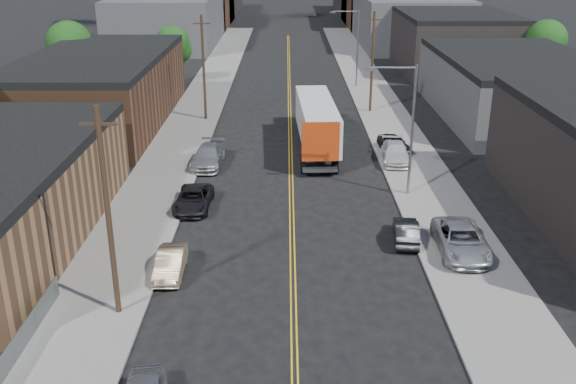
{
  "coord_description": "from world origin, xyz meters",
  "views": [
    {
      "loc": [
        -0.33,
        -15.94,
        16.33
      ],
      "look_at": [
        -0.24,
        19.29,
        2.5
      ],
      "focal_mm": 40.0,
      "sensor_mm": 36.0,
      "label": 1
    }
  ],
  "objects_px": {
    "car_left_b": "(170,263)",
    "car_right_lot_a": "(461,240)",
    "car_left_d": "(208,156)",
    "car_right_lot_b": "(395,153)",
    "car_right_oncoming": "(406,231)",
    "semi_truck": "(316,118)",
    "car_right_lot_c": "(395,143)",
    "car_left_c": "(193,199)"
  },
  "relations": [
    {
      "from": "car_left_b",
      "to": "car_right_lot_a",
      "type": "bearing_deg",
      "value": 6.55
    },
    {
      "from": "car_left_d",
      "to": "car_right_lot_b",
      "type": "relative_size",
      "value": 1.09
    },
    {
      "from": "car_right_oncoming",
      "to": "car_right_lot_a",
      "type": "distance_m",
      "value": 3.25
    },
    {
      "from": "semi_truck",
      "to": "car_right_lot_b",
      "type": "relative_size",
      "value": 3.25
    },
    {
      "from": "semi_truck",
      "to": "car_right_lot_b",
      "type": "height_order",
      "value": "semi_truck"
    },
    {
      "from": "semi_truck",
      "to": "car_right_lot_b",
      "type": "bearing_deg",
      "value": -40.69
    },
    {
      "from": "car_right_oncoming",
      "to": "car_right_lot_c",
      "type": "height_order",
      "value": "car_right_lot_c"
    },
    {
      "from": "car_right_lot_a",
      "to": "car_right_lot_c",
      "type": "relative_size",
      "value": 1.45
    },
    {
      "from": "car_right_oncoming",
      "to": "car_right_lot_b",
      "type": "xyz_separation_m",
      "value": [
        1.6,
        14.09,
        0.23
      ]
    },
    {
      "from": "car_right_lot_a",
      "to": "car_right_lot_b",
      "type": "bearing_deg",
      "value": 95.66
    },
    {
      "from": "car_right_lot_a",
      "to": "car_left_d",
      "type": "bearing_deg",
      "value": 137.46
    },
    {
      "from": "car_left_b",
      "to": "car_right_lot_b",
      "type": "height_order",
      "value": "car_right_lot_b"
    },
    {
      "from": "car_left_b",
      "to": "car_right_lot_a",
      "type": "xyz_separation_m",
      "value": [
        15.72,
        2.15,
        0.27
      ]
    },
    {
      "from": "car_left_d",
      "to": "car_right_lot_b",
      "type": "bearing_deg",
      "value": 5.56
    },
    {
      "from": "car_left_c",
      "to": "car_right_lot_b",
      "type": "relative_size",
      "value": 0.96
    },
    {
      "from": "semi_truck",
      "to": "car_right_lot_c",
      "type": "xyz_separation_m",
      "value": [
        6.43,
        -1.97,
        -1.59
      ]
    },
    {
      "from": "car_left_c",
      "to": "car_left_b",
      "type": "bearing_deg",
      "value": -88.61
    },
    {
      "from": "semi_truck",
      "to": "car_left_d",
      "type": "bearing_deg",
      "value": -150.45
    },
    {
      "from": "car_right_lot_b",
      "to": "car_right_lot_a",
      "type": "bearing_deg",
      "value": -82.38
    },
    {
      "from": "car_left_d",
      "to": "car_right_oncoming",
      "type": "height_order",
      "value": "car_left_d"
    },
    {
      "from": "car_left_d",
      "to": "car_right_lot_b",
      "type": "xyz_separation_m",
      "value": [
        14.6,
        0.59,
        0.08
      ]
    },
    {
      "from": "car_right_oncoming",
      "to": "car_left_b",
      "type": "bearing_deg",
      "value": 23.13
    },
    {
      "from": "car_left_b",
      "to": "car_left_d",
      "type": "distance_m",
      "value": 17.42
    },
    {
      "from": "car_left_b",
      "to": "car_right_lot_c",
      "type": "distance_m",
      "value": 25.63
    },
    {
      "from": "car_left_b",
      "to": "car_right_oncoming",
      "type": "distance_m",
      "value": 13.58
    },
    {
      "from": "car_right_lot_b",
      "to": "car_right_lot_c",
      "type": "bearing_deg",
      "value": 85.83
    },
    {
      "from": "car_left_b",
      "to": "car_left_d",
      "type": "height_order",
      "value": "car_left_d"
    },
    {
      "from": "car_left_d",
      "to": "car_right_oncoming",
      "type": "distance_m",
      "value": 18.74
    },
    {
      "from": "semi_truck",
      "to": "car_right_lot_c",
      "type": "height_order",
      "value": "semi_truck"
    },
    {
      "from": "semi_truck",
      "to": "car_left_b",
      "type": "height_order",
      "value": "semi_truck"
    },
    {
      "from": "car_right_lot_a",
      "to": "car_right_lot_c",
      "type": "bearing_deg",
      "value": 93.89
    },
    {
      "from": "car_left_c",
      "to": "car_right_lot_a",
      "type": "relative_size",
      "value": 0.86
    },
    {
      "from": "car_left_d",
      "to": "car_left_c",
      "type": "bearing_deg",
      "value": -86.76
    },
    {
      "from": "car_left_c",
      "to": "car_left_d",
      "type": "bearing_deg",
      "value": 91.39
    },
    {
      "from": "semi_truck",
      "to": "car_left_b",
      "type": "relative_size",
      "value": 4.11
    },
    {
      "from": "car_right_lot_a",
      "to": "car_right_lot_b",
      "type": "height_order",
      "value": "car_right_lot_a"
    },
    {
      "from": "car_left_c",
      "to": "car_right_lot_a",
      "type": "xyz_separation_m",
      "value": [
        15.72,
        -6.72,
        0.26
      ]
    },
    {
      "from": "car_right_lot_c",
      "to": "semi_truck",
      "type": "bearing_deg",
      "value": 141.18
    },
    {
      "from": "car_right_oncoming",
      "to": "car_right_lot_a",
      "type": "height_order",
      "value": "car_right_lot_a"
    },
    {
      "from": "semi_truck",
      "to": "car_right_lot_c",
      "type": "distance_m",
      "value": 6.92
    },
    {
      "from": "car_right_lot_b",
      "to": "car_right_lot_c",
      "type": "distance_m",
      "value": 2.81
    },
    {
      "from": "car_right_oncoming",
      "to": "car_right_lot_c",
      "type": "xyz_separation_m",
      "value": [
        1.98,
        16.88,
        0.16
      ]
    }
  ]
}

